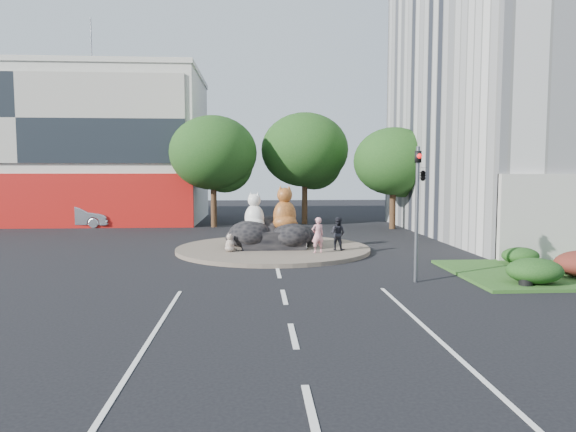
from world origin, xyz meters
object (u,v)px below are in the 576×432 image
object	(u,v)px
kitten_calico	(230,242)
litter_bin	(526,276)
pedestrian_pink	(318,235)
cat_tabby	(285,208)
kitten_white	(303,242)
parked_car	(78,216)
pedestrian_dark	(338,234)
cat_white	(254,211)

from	to	relation	value
kitten_calico	litter_bin	bearing A→B (deg)	12.16
kitten_calico	pedestrian_pink	xyz separation A→B (m)	(4.26, -0.62, 0.40)
litter_bin	cat_tabby	bearing A→B (deg)	130.66
kitten_white	parked_car	bearing A→B (deg)	127.99
kitten_white	pedestrian_dark	world-z (taller)	pedestrian_dark
kitten_white	parked_car	distance (m)	20.73
cat_white	kitten_calico	xyz separation A→B (m)	(-1.21, -1.34, -1.43)
parked_car	litter_bin	world-z (taller)	parked_car
cat_white	parked_car	world-z (taller)	cat_white
pedestrian_pink	pedestrian_dark	world-z (taller)	pedestrian_pink
kitten_white	pedestrian_dark	xyz separation A→B (m)	(1.72, -0.21, 0.43)
litter_bin	cat_white	bearing A→B (deg)	135.75
parked_car	cat_white	bearing A→B (deg)	-130.30
kitten_white	parked_car	size ratio (longest dim) A/B	0.16
parked_car	pedestrian_dark	bearing A→B (deg)	-125.03
litter_bin	pedestrian_pink	bearing A→B (deg)	131.51
pedestrian_pink	parked_car	size ratio (longest dim) A/B	0.35
kitten_white	pedestrian_pink	bearing A→B (deg)	-68.91
pedestrian_pink	kitten_white	bearing A→B (deg)	-74.60
kitten_white	litter_bin	xyz separation A→B (m)	(7.06, -8.28, -0.14)
kitten_calico	parked_car	world-z (taller)	parked_car
pedestrian_pink	pedestrian_dark	xyz separation A→B (m)	(1.10, 0.79, -0.04)
kitten_calico	litter_bin	distance (m)	13.30
cat_tabby	kitten_white	distance (m)	2.10
parked_car	kitten_calico	bearing A→B (deg)	-135.92
cat_tabby	parked_car	size ratio (longest dim) A/B	0.46
pedestrian_dark	litter_bin	world-z (taller)	pedestrian_dark
cat_white	parked_car	bearing A→B (deg)	159.01
pedestrian_pink	parked_car	xyz separation A→B (m)	(-16.19, 14.67, -0.24)
pedestrian_pink	pedestrian_dark	bearing A→B (deg)	-160.65
cat_tabby	pedestrian_dark	bearing A→B (deg)	-39.36
pedestrian_pink	litter_bin	xyz separation A→B (m)	(6.44, -7.28, -0.60)
kitten_calico	pedestrian_dark	xyz separation A→B (m)	(5.36, 0.17, 0.37)
cat_tabby	kitten_white	world-z (taller)	cat_tabby
cat_white	kitten_calico	distance (m)	2.30
cat_white	kitten_calico	world-z (taller)	cat_white
pedestrian_dark	kitten_calico	bearing A→B (deg)	34.78
kitten_calico	pedestrian_pink	distance (m)	4.32
kitten_calico	kitten_white	world-z (taller)	kitten_calico
cat_tabby	parked_car	world-z (taller)	cat_tabby
cat_white	pedestrian_dark	xyz separation A→B (m)	(4.15, -1.18, -1.06)
pedestrian_dark	parked_car	distance (m)	22.18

